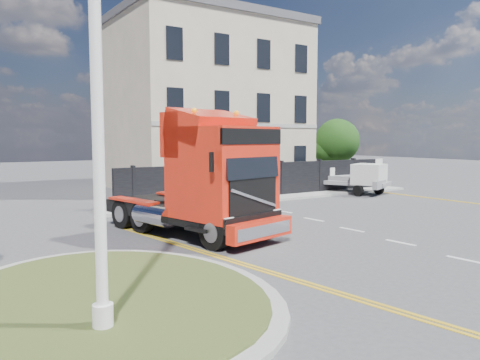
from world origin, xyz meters
TOP-DOWN VIEW (x-y plane):
  - ground at (0.00, 0.00)m, footprint 120.00×120.00m
  - traffic_island at (-7.00, -3.00)m, footprint 6.80×6.80m
  - hoarding_fence at (6.55, 9.00)m, footprint 18.80×0.25m
  - georgian_building at (6.00, 16.50)m, footprint 12.30×10.30m
  - tree at (14.38, 12.10)m, footprint 3.20×3.20m
  - pavement_far at (6.00, 8.10)m, footprint 20.00×1.60m
  - truck at (-2.14, 1.40)m, footprint 4.16×7.51m
  - flatbed_pickup at (11.67, 7.03)m, footprint 3.41×4.94m
  - lamppost_island at (-7.64, -4.64)m, footprint 0.28×0.56m

SIDE VIEW (x-z plane):
  - ground at x=0.00m, z-range 0.00..0.00m
  - pavement_far at x=6.00m, z-range 0.00..0.12m
  - traffic_island at x=-7.00m, z-range 0.00..0.16m
  - hoarding_fence at x=6.55m, z-range 0.00..2.00m
  - flatbed_pickup at x=11.67m, z-range 0.07..1.94m
  - truck at x=-2.14m, z-range -0.22..4.03m
  - tree at x=14.38m, z-range 0.65..5.45m
  - lamppost_island at x=-7.64m, z-range 0.19..9.21m
  - georgian_building at x=6.00m, z-range -0.63..12.17m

